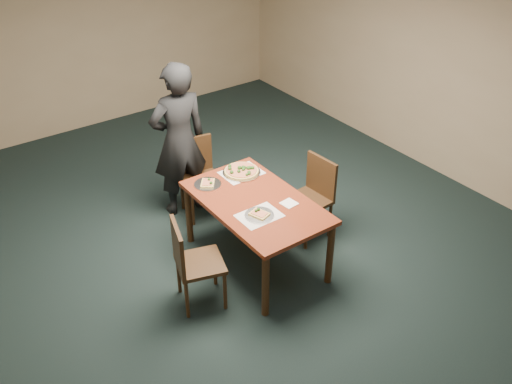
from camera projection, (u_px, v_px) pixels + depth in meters
ground at (253, 255)px, 6.07m from camera, size 8.00×8.00×0.00m
room_shell at (252, 104)px, 5.12m from camera, size 8.00×8.00×8.00m
dining_table at (256, 208)px, 5.65m from camera, size 0.90×1.50×0.75m
chair_far at (198, 172)px, 6.51m from camera, size 0.49×0.49×0.91m
chair_left at (191, 260)px, 5.20m from camera, size 0.53×0.53×0.91m
chair_right at (313, 193)px, 6.14m from camera, size 0.45×0.45×0.91m
diner at (179, 141)px, 6.32m from camera, size 0.70×0.49×1.82m
placemat_main at (242, 173)px, 6.04m from camera, size 0.42×0.32×0.00m
placemat_near at (259, 216)px, 5.38m from camera, size 0.40×0.30×0.00m
pizza_pan at (242, 171)px, 6.03m from camera, size 0.40×0.40×0.07m
slice_plate_near at (259, 214)px, 5.37m from camera, size 0.28×0.28×0.06m
slice_plate_far at (208, 184)px, 5.84m from camera, size 0.28×0.28×0.06m
napkin at (289, 203)px, 5.55m from camera, size 0.15×0.15×0.01m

